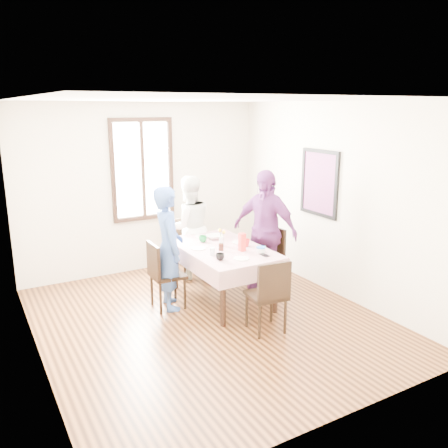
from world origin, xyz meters
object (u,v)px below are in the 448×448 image
Objects in this scene: chair_left at (168,275)px; person_left at (168,248)px; person_far at (189,227)px; person_right at (265,231)px; chair_right at (265,259)px; dining_table at (222,274)px; chair_near at (266,295)px; chair_far at (189,249)px.

person_left is (0.02, 0.00, 0.37)m from chair_left.
person_far is 1.24m from person_right.
chair_left is 1.00× the size of chair_right.
chair_near reaches higher than dining_table.
chair_right is at bearing 62.51° from chair_near.
chair_left is at bearing 169.12° from dining_table.
chair_near is (-0.75, -1.11, 0.00)m from chair_right.
chair_left is at bearing -117.74° from person_right.
chair_near is 1.40m from person_right.
dining_table is 0.77m from chair_left.
chair_far is 0.57× the size of person_far.
chair_far is at bearing 96.67° from chair_near.
chair_right is (0.75, 0.05, 0.08)m from dining_table.
chair_far is at bearing 33.45° from chair_right.
person_right is (0.73, -1.01, 0.43)m from chair_far.
chair_far is at bearing -82.94° from person_far.
chair_far is 1.23m from person_left.
person_left reaches higher than chair_left.
chair_near is at bearing 87.47° from chair_far.
person_right is at bearing -83.59° from person_left.
chair_near is (0.00, -2.12, 0.00)m from chair_far.
chair_left is 1.51m from chair_right.
person_far reaches higher than chair_right.
person_far is at bearing 90.00° from dining_table.
person_right reaches higher than chair_far.
person_left is (-0.73, 1.20, 0.37)m from chair_near.
person_far is at bearing 87.47° from chair_far.
person_right is (0.73, 1.11, 0.43)m from chair_near.
chair_right is 1.00× the size of chair_far.
person_far is (0.75, 0.90, 0.35)m from chair_left.
person_far is (0.00, 1.04, 0.43)m from dining_table.
dining_table is at bearing 87.47° from chair_far.
person_left is 0.93× the size of person_right.
person_left is 1.16m from person_far.
person_far is at bearing 96.67° from chair_near.
chair_right is 0.57× the size of person_far.
chair_far is 2.12m from chair_near.
chair_left is at bearing 128.65° from chair_near.
chair_far is at bearing 90.00° from dining_table.
person_far reaches higher than chair_far.
person_left is at bearing 57.82° from person_far.
chair_right is 1.53m from person_left.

